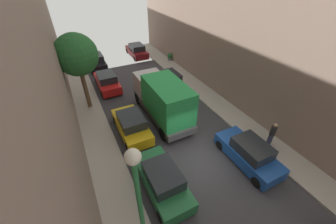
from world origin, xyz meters
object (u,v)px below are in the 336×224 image
parked_car_left_5 (96,62)px  delivery_truck (163,99)px  parked_car_right_2 (249,153)px  parked_car_right_3 (169,81)px  parked_car_left_2 (162,180)px  parked_car_left_4 (107,82)px  lamp_post (139,200)px  pedestrian (272,133)px  parked_car_left_3 (132,125)px  potted_plant_2 (170,56)px  street_tree_0 (76,55)px  parked_car_right_4 (137,51)px

parked_car_left_5 → delivery_truck: delivery_truck is taller
parked_car_left_5 → parked_car_right_2: 19.17m
parked_car_right_3 → parked_car_left_2: bearing=-118.9°
parked_car_left_4 → lamp_post: bearing=-97.3°
parked_car_left_4 → parked_car_left_5: size_ratio=1.00×
parked_car_left_2 → parked_car_left_4: size_ratio=1.00×
parked_car_left_2 → pedestrian: pedestrian is taller
parked_car_left_3 → potted_plant_2: 13.56m
parked_car_left_2 → parked_car_left_3: bearing=90.0°
street_tree_0 → lamp_post: 12.16m
lamp_post → parked_car_left_4: bearing=82.7°
parked_car_left_4 → lamp_post: size_ratio=0.69×
parked_car_right_4 → lamp_post: lamp_post is taller
parked_car_left_5 → delivery_truck: 12.51m
parked_car_left_4 → street_tree_0: street_tree_0 is taller
potted_plant_2 → parked_car_left_5: bearing=165.8°
parked_car_left_2 → parked_car_right_3: bearing=61.1°
parked_car_left_4 → parked_car_left_5: same height
parked_car_left_3 → delivery_truck: (2.70, 0.58, 1.07)m
lamp_post → street_tree_0: bearing=91.1°
parked_car_left_3 → parked_car_right_2: bearing=-46.3°
parked_car_left_5 → street_tree_0: street_tree_0 is taller
street_tree_0 → parked_car_left_4: bearing=51.0°
parked_car_left_3 → lamp_post: bearing=-104.2°
parked_car_right_4 → potted_plant_2: parked_car_right_4 is taller
pedestrian → potted_plant_2: bearing=87.1°
potted_plant_2 → parked_car_right_4: bearing=132.0°
parked_car_right_2 → street_tree_0: (-7.53, 10.26, 3.82)m
parked_car_left_5 → parked_car_right_2: (5.40, -18.40, 0.00)m
pedestrian → lamp_post: size_ratio=0.28×
parked_car_left_5 → potted_plant_2: (8.44, -2.14, -0.12)m
parked_car_left_3 → lamp_post: lamp_post is taller
parked_car_left_4 → parked_car_right_3: same height
parked_car_left_3 → parked_car_right_4: same height
parked_car_left_2 → parked_car_left_4: 12.27m
street_tree_0 → lamp_post: size_ratio=0.98×
parked_car_left_4 → parked_car_right_3: (5.40, -2.50, 0.00)m
parked_car_left_3 → parked_car_left_5: size_ratio=1.00×
street_tree_0 → lamp_post: lamp_post is taller
parked_car_right_3 → delivery_truck: (-2.70, -4.17, 1.07)m
parked_car_left_3 → delivery_truck: delivery_truck is taller
parked_car_left_4 → parked_car_right_2: (5.40, -12.90, 0.00)m
parked_car_left_4 → parked_car_left_5: bearing=90.0°
parked_car_left_2 → parked_car_right_4: bearing=74.1°
parked_car_left_3 → delivery_truck: bearing=12.2°
parked_car_right_4 → delivery_truck: (-2.70, -13.42, 1.07)m
parked_car_right_2 → pedestrian: 2.30m
parked_car_right_3 → delivery_truck: 5.08m
parked_car_left_3 → street_tree_0: size_ratio=0.71×
parked_car_right_3 → lamp_post: 14.68m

